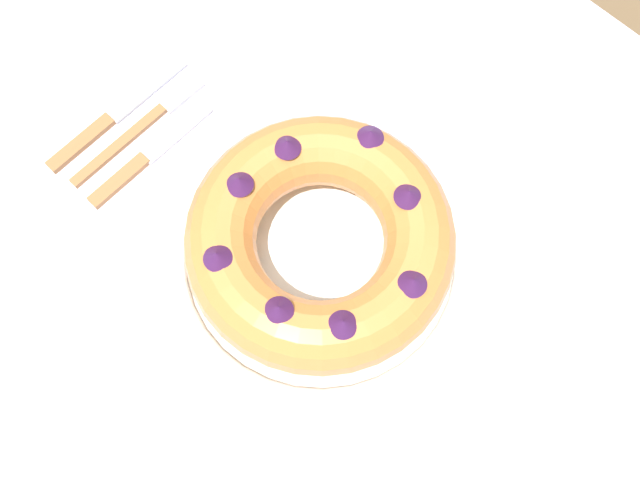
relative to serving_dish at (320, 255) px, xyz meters
The scene contains 9 objects.
ground_plane 0.74m from the serving_dish, 11.11° to the right, with size 8.00×8.00×0.00m, color brown.
dining_table 0.12m from the serving_dish, 11.11° to the right, with size 1.14×0.95×0.73m.
serving_dish is the anchor object (origin of this frame).
bundt_cake 0.05m from the serving_dish, 99.28° to the right, with size 0.28×0.28×0.09m.
fork 0.26m from the serving_dish, behind, with size 0.02×0.19×0.01m.
serving_knife 0.29m from the serving_dish, behind, with size 0.02×0.20×0.01m.
cake_knife 0.23m from the serving_dish, 166.26° to the right, with size 0.02×0.18×0.01m.
side_bowl 0.31m from the serving_dish, 86.69° to the left, with size 0.17×0.17×0.05m, color white.
napkin 0.26m from the serving_dish, ahead, with size 0.17×0.12×0.00m, color beige.
Camera 1 is at (0.15, -0.18, 1.50)m, focal length 42.00 mm.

